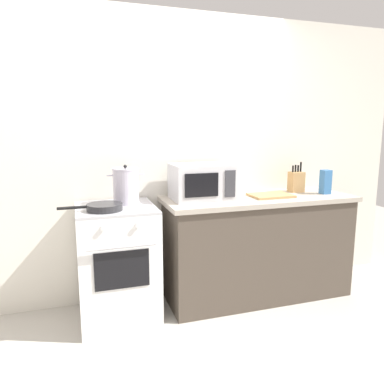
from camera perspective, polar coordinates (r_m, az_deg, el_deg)
ground_plane at (r=2.75m, az=-1.72°, el=-23.54°), size 10.00×10.00×0.00m
back_wall at (r=3.32m, az=-1.48°, el=5.35°), size 4.40×0.10×2.50m
lower_cabinet_right at (r=3.39m, az=10.19°, el=-8.73°), size 1.64×0.56×0.88m
countertop_right at (r=3.27m, az=10.44°, el=-1.08°), size 1.70×0.60×0.04m
stove at (r=3.01m, az=-11.53°, el=-10.81°), size 0.60×0.64×0.92m
stock_pot at (r=2.94m, az=-10.29°, el=0.93°), size 0.29×0.21×0.31m
frying_pan at (r=2.76m, az=-13.60°, el=-2.30°), size 0.46×0.26×0.05m
microwave at (r=3.09m, az=1.47°, el=1.63°), size 0.50×0.37×0.30m
cutting_board at (r=3.30m, az=12.20°, el=-0.52°), size 0.36×0.26×0.02m
knife_block at (r=3.58m, az=15.95°, el=1.59°), size 0.13×0.10×0.28m
pasta_box at (r=3.56m, az=20.11°, el=1.49°), size 0.08×0.08×0.22m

